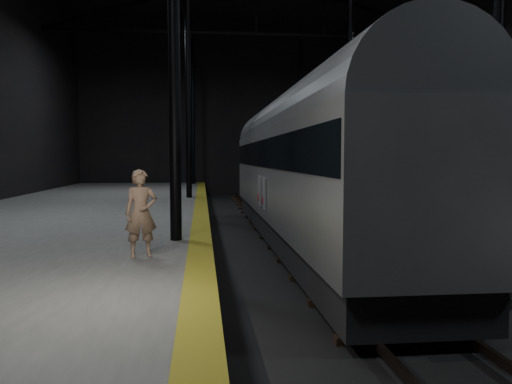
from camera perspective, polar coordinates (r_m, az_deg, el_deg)
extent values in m
plane|color=black|center=(15.90, 5.58, -6.41)|extent=(44.00, 44.00, 0.00)
cube|color=#545452|center=(16.07, -21.69, -4.76)|extent=(9.00, 43.80, 1.00)
cube|color=olive|center=(15.42, -6.32, -2.97)|extent=(0.50, 43.80, 0.01)
cube|color=#3F3328|center=(15.74, 3.00, -5.88)|extent=(0.08, 43.00, 0.14)
cube|color=#3F3328|center=(16.03, 8.11, -5.73)|extent=(0.08, 43.00, 0.14)
cube|color=black|center=(15.89, 5.58, -6.20)|extent=(2.40, 42.00, 0.12)
cylinder|color=black|center=(11.75, -9.39, 19.41)|extent=(0.26, 0.26, 10.00)
cylinder|color=black|center=(13.67, 26.06, 16.84)|extent=(0.26, 0.26, 10.00)
cylinder|color=black|center=(23.52, -7.75, 11.61)|extent=(0.26, 0.26, 10.00)
cylinder|color=black|center=(24.54, 10.65, 11.26)|extent=(0.26, 0.26, 10.00)
cylinder|color=black|center=(35.45, -7.23, 9.04)|extent=(0.26, 0.26, 10.00)
cylinder|color=black|center=(36.13, 5.06, 8.96)|extent=(0.26, 0.26, 10.00)
cube|color=black|center=(30.33, 0.04, 17.60)|extent=(23.60, 0.15, 0.18)
cube|color=#999AA0|center=(15.99, 5.38, 2.10)|extent=(2.66, 18.37, 2.76)
cube|color=black|center=(16.14, 5.34, -4.04)|extent=(2.43, 18.00, 0.78)
cube|color=black|center=(15.98, 5.39, 4.40)|extent=(2.72, 18.10, 0.83)
cylinder|color=slate|center=(16.01, 5.41, 7.03)|extent=(2.61, 18.19, 2.61)
cube|color=black|center=(10.11, 12.78, -10.97)|extent=(1.65, 2.02, 0.32)
cube|color=black|center=(22.47, 2.05, -2.63)|extent=(1.65, 2.02, 0.32)
cube|color=silver|center=(14.89, 0.94, -0.15)|extent=(0.04, 0.69, 0.96)
cube|color=silver|center=(15.98, 0.45, 0.13)|extent=(0.04, 0.69, 0.96)
cylinder|color=#B5162B|center=(15.07, 0.78, -0.98)|extent=(0.03, 0.24, 0.24)
cylinder|color=#B5162B|center=(16.16, 0.31, -0.64)|extent=(0.03, 0.24, 0.24)
imported|color=#A27D63|center=(9.58, -13.00, -2.38)|extent=(0.67, 0.52, 1.64)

